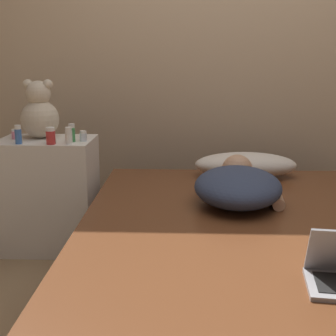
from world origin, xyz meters
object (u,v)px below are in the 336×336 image
at_px(person_lying, 238,185).
at_px(bottle_white, 69,136).
at_px(teddy_bear, 40,113).
at_px(bottle_red, 51,136).
at_px(bottle_green, 72,133).
at_px(bottle_clear, 83,136).
at_px(pillow, 246,165).
at_px(bottle_blue, 18,135).
at_px(bottle_pink, 15,134).

relative_size(person_lying, bottle_white, 7.71).
distance_m(teddy_bear, bottle_red, 0.26).
xyz_separation_m(bottle_green, bottle_white, (0.00, -0.07, -0.00)).
relative_size(teddy_bear, bottle_clear, 5.82).
distance_m(pillow, bottle_blue, 1.34).
bearing_deg(bottle_red, pillow, 12.86).
xyz_separation_m(teddy_bear, bottle_red, (0.12, -0.20, -0.10)).
distance_m(pillow, bottle_clear, 0.99).
xyz_separation_m(teddy_bear, bottle_pink, (-0.14, -0.04, -0.12)).
relative_size(pillow, bottle_pink, 10.44).
bearing_deg(bottle_green, bottle_white, -89.39).
xyz_separation_m(person_lying, bottle_green, (-0.92, 0.32, 0.21)).
bearing_deg(teddy_bear, bottle_pink, -162.55).
xyz_separation_m(pillow, bottle_pink, (-1.37, -0.10, 0.20)).
bearing_deg(bottle_green, teddy_bear, 151.28).
distance_m(bottle_blue, bottle_white, 0.28).
height_order(bottle_red, bottle_pink, bottle_red).
height_order(pillow, bottle_pink, bottle_pink).
bearing_deg(bottle_red, bottle_clear, 33.13).
bearing_deg(bottle_clear, bottle_blue, -163.98).
height_order(person_lying, bottle_pink, bottle_pink).
bearing_deg(bottle_red, bottle_white, 4.91).
height_order(bottle_green, bottle_blue, bottle_blue).
xyz_separation_m(bottle_white, bottle_clear, (0.06, 0.10, -0.02)).
height_order(bottle_pink, bottle_clear, same).
bearing_deg(pillow, person_lying, -101.00).
xyz_separation_m(bottle_red, bottle_blue, (-0.18, 0.01, 0.01)).
bearing_deg(bottle_clear, person_lying, -21.53).
xyz_separation_m(teddy_bear, bottle_green, (0.22, -0.12, -0.10)).
xyz_separation_m(pillow, bottle_clear, (-0.95, -0.15, 0.20)).
bearing_deg(bottle_white, bottle_pink, 157.65).
bearing_deg(bottle_white, bottle_green, 90.61).
height_order(person_lying, bottle_blue, bottle_blue).
height_order(bottle_red, bottle_clear, bottle_red).
distance_m(bottle_pink, bottle_clear, 0.42).
bearing_deg(bottle_white, bottle_clear, 57.83).
distance_m(bottle_green, bottle_blue, 0.29).
height_order(pillow, bottle_blue, bottle_blue).
bearing_deg(bottle_blue, person_lying, -11.32).
height_order(teddy_bear, bottle_blue, teddy_bear).
xyz_separation_m(pillow, bottle_red, (-1.11, -0.25, 0.21)).
bearing_deg(bottle_clear, bottle_green, -161.22).
height_order(pillow, person_lying, person_lying).
bearing_deg(person_lying, bottle_white, 170.49).
distance_m(bottle_green, bottle_red, 0.13).
distance_m(person_lying, bottle_white, 0.97).
bearing_deg(bottle_blue, pillow, 10.86).
bearing_deg(teddy_bear, bottle_white, -41.64).
distance_m(person_lying, bottle_red, 1.06).
relative_size(bottle_green, bottle_clear, 1.73).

